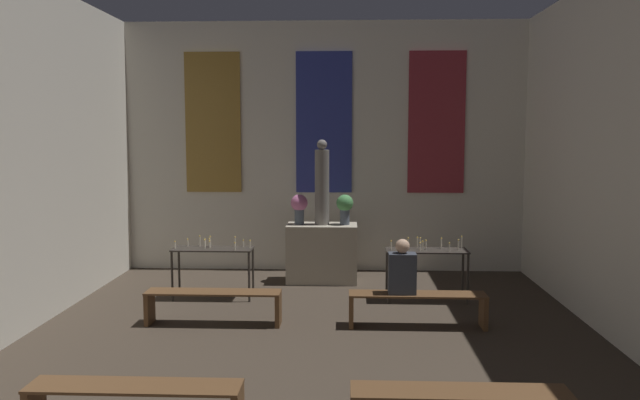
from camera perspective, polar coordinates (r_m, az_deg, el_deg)
The scene contains 11 objects.
wall_back at distance 11.56m, azimuth 0.38°, elevation 4.94°, with size 7.56×0.16×4.58m.
altar at distance 10.78m, azimuth 0.18°, elevation -4.87°, with size 1.20×0.66×1.00m.
statue at distance 10.61m, azimuth 0.18°, elevation 1.41°, with size 0.24×0.24×1.45m.
flower_vase_left at distance 10.67m, azimuth -1.91°, elevation -0.55°, with size 0.29×0.29×0.52m.
flower_vase_right at distance 10.64m, azimuth 2.28°, elevation -0.57°, with size 0.29×0.29×0.52m.
candle_rack_left at distance 9.82m, azimuth -9.76°, elevation -4.95°, with size 1.24×0.46×0.97m.
candle_rack_right at distance 9.67m, azimuth 9.72°, elevation -5.10°, with size 1.24×0.46×0.98m.
pew_second_left at distance 5.72m, azimuth -16.56°, elevation -17.07°, with size 1.80×0.36×0.45m.
pew_back_left at distance 8.56m, azimuth -9.72°, elevation -9.04°, with size 1.80×0.36×0.45m.
pew_back_right at distance 8.43m, azimuth 8.88°, elevation -9.27°, with size 1.80×0.36×0.45m.
person_seated at distance 8.31m, azimuth 7.52°, elevation -6.35°, with size 0.36×0.24×0.72m.
Camera 1 is at (0.41, -0.49, 2.56)m, focal length 35.00 mm.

